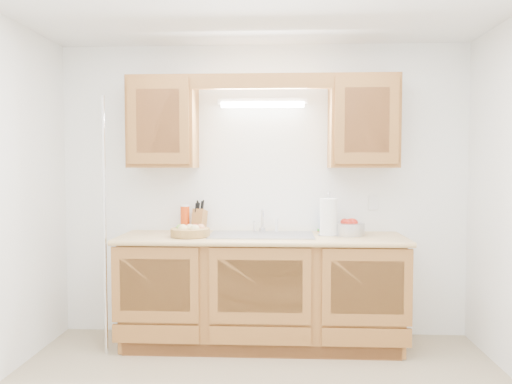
# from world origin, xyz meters

# --- Properties ---
(room) EXTENTS (3.52, 3.50, 2.50)m
(room) POSITION_xyz_m (0.00, 0.00, 1.25)
(room) COLOR tan
(room) RESTS_ON ground
(base_cabinets) EXTENTS (2.20, 0.60, 0.86)m
(base_cabinets) POSITION_xyz_m (0.00, 1.20, 0.44)
(base_cabinets) COLOR #9D662E
(base_cabinets) RESTS_ON ground
(countertop) EXTENTS (2.30, 0.63, 0.04)m
(countertop) POSITION_xyz_m (0.00, 1.19, 0.88)
(countertop) COLOR #DAB872
(countertop) RESTS_ON base_cabinets
(upper_cabinet_left) EXTENTS (0.55, 0.33, 0.75)m
(upper_cabinet_left) POSITION_xyz_m (-0.83, 1.33, 1.83)
(upper_cabinet_left) COLOR #9D662E
(upper_cabinet_left) RESTS_ON room
(upper_cabinet_right) EXTENTS (0.55, 0.33, 0.75)m
(upper_cabinet_right) POSITION_xyz_m (0.83, 1.33, 1.83)
(upper_cabinet_right) COLOR #9D662E
(upper_cabinet_right) RESTS_ON room
(valance) EXTENTS (2.20, 0.05, 0.12)m
(valance) POSITION_xyz_m (0.00, 1.19, 2.14)
(valance) COLOR #9D662E
(valance) RESTS_ON room
(fluorescent_fixture) EXTENTS (0.76, 0.08, 0.08)m
(fluorescent_fixture) POSITION_xyz_m (0.00, 1.42, 2.00)
(fluorescent_fixture) COLOR white
(fluorescent_fixture) RESTS_ON room
(sink) EXTENTS (0.84, 0.46, 0.36)m
(sink) POSITION_xyz_m (0.00, 1.21, 0.83)
(sink) COLOR #9E9EA3
(sink) RESTS_ON countertop
(wire_shelf_pole) EXTENTS (0.03, 0.03, 2.00)m
(wire_shelf_pole) POSITION_xyz_m (-1.20, 0.94, 1.00)
(wire_shelf_pole) COLOR silver
(wire_shelf_pole) RESTS_ON ground
(outlet_plate) EXTENTS (0.08, 0.01, 0.12)m
(outlet_plate) POSITION_xyz_m (0.95, 1.49, 1.15)
(outlet_plate) COLOR white
(outlet_plate) RESTS_ON room
(fruit_basket) EXTENTS (0.39, 0.39, 0.10)m
(fruit_basket) POSITION_xyz_m (-0.57, 1.11, 0.94)
(fruit_basket) COLOR #AE8446
(fruit_basket) RESTS_ON countertop
(knife_block) EXTENTS (0.13, 0.18, 0.28)m
(knife_block) POSITION_xyz_m (-0.54, 1.39, 1.00)
(knife_block) COLOR #9D662E
(knife_block) RESTS_ON countertop
(orange_canister) EXTENTS (0.10, 0.10, 0.23)m
(orange_canister) POSITION_xyz_m (-0.66, 1.39, 1.02)
(orange_canister) COLOR #D53D0B
(orange_canister) RESTS_ON countertop
(soap_bottle) EXTENTS (0.11, 0.11, 0.21)m
(soap_bottle) POSITION_xyz_m (0.54, 1.44, 1.00)
(soap_bottle) COLOR blue
(soap_bottle) RESTS_ON countertop
(sponge) EXTENTS (0.14, 0.11, 0.03)m
(sponge) POSITION_xyz_m (0.54, 1.44, 0.91)
(sponge) COLOR #CC333F
(sponge) RESTS_ON countertop
(paper_towel) EXTENTS (0.17, 0.17, 0.36)m
(paper_towel) POSITION_xyz_m (0.54, 1.20, 1.05)
(paper_towel) COLOR silver
(paper_towel) RESTS_ON countertop
(apple_bowl) EXTENTS (0.34, 0.34, 0.14)m
(apple_bowl) POSITION_xyz_m (0.71, 1.25, 0.96)
(apple_bowl) COLOR silver
(apple_bowl) RESTS_ON countertop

